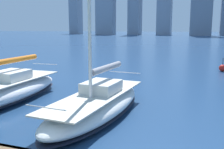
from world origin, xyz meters
TOP-DOWN VIEW (x-y plane):
  - sailboat_grey at (1.16, -6.56)m, footprint 3.23×9.02m
  - sailboat_orange at (7.33, -7.14)m, footprint 2.91×9.50m
  - channel_buoy at (-5.53, -23.56)m, footprint 0.70×0.70m

SIDE VIEW (x-z plane):
  - channel_buoy at x=-5.53m, z-range -0.34..1.06m
  - sailboat_grey at x=1.16m, z-range -5.16..6.50m
  - sailboat_orange at x=7.33m, z-range -5.05..6.48m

